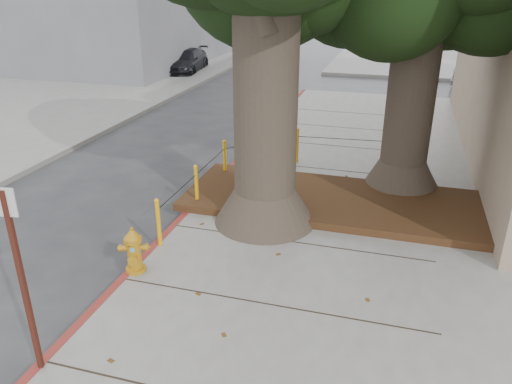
% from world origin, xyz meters
% --- Properties ---
extents(ground, '(140.00, 140.00, 0.00)m').
position_xyz_m(ground, '(0.00, 0.00, 0.00)').
color(ground, '#28282B').
rests_on(ground, ground).
extents(sidewalk_far, '(16.00, 20.00, 0.15)m').
position_xyz_m(sidewalk_far, '(6.00, 30.00, 0.07)').
color(sidewalk_far, slate).
rests_on(sidewalk_far, ground).
extents(curb_red, '(0.14, 26.00, 0.16)m').
position_xyz_m(curb_red, '(-2.00, 2.50, 0.07)').
color(curb_red, maroon).
rests_on(curb_red, ground).
extents(planter_bed, '(6.40, 2.60, 0.16)m').
position_xyz_m(planter_bed, '(0.90, 3.90, 0.23)').
color(planter_bed, black).
rests_on(planter_bed, sidewalk_main).
extents(bollard_ring, '(3.79, 5.39, 0.95)m').
position_xyz_m(bollard_ring, '(-0.87, 4.38, 0.66)').
color(bollard_ring, '#EFA40D').
rests_on(bollard_ring, sidewalk_main).
extents(fire_hydrant, '(0.44, 0.44, 0.82)m').
position_xyz_m(fire_hydrant, '(-1.90, 0.28, 0.55)').
color(fire_hydrant, '#C68414').
rests_on(fire_hydrant, sidewalk_main).
extents(signpost, '(0.25, 0.07, 2.49)m').
position_xyz_m(signpost, '(-1.95, -2.09, 1.56)').
color(signpost, '#471911').
rests_on(signpost, sidewalk_main).
extents(car_silver, '(3.58, 1.80, 1.17)m').
position_xyz_m(car_silver, '(5.93, 18.43, 0.58)').
color(car_silver, '#A9A9AE').
rests_on(car_silver, ground).
extents(car_dark, '(2.15, 4.32, 1.20)m').
position_xyz_m(car_dark, '(-9.03, 18.67, 0.60)').
color(car_dark, black).
rests_on(car_dark, ground).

